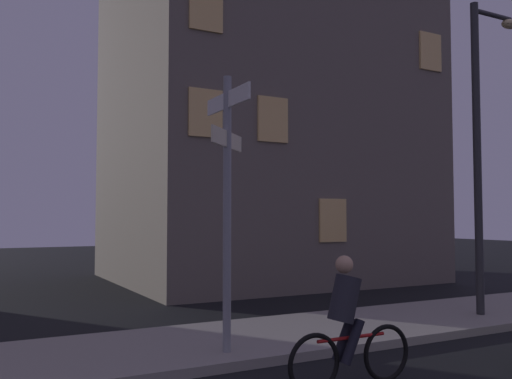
{
  "coord_description": "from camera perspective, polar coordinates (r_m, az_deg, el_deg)",
  "views": [
    {
      "loc": [
        -3.81,
        -1.0,
        2.07
      ],
      "look_at": [
        0.07,
        6.21,
        2.49
      ],
      "focal_mm": 38.28,
      "sensor_mm": 36.0,
      "label": 1
    }
  ],
  "objects": [
    {
      "name": "cyclist",
      "position": [
        6.93,
        9.59,
        -13.93
      ],
      "size": [
        1.82,
        0.32,
        1.61
      ],
      "color": "black",
      "rests_on": "ground_plane"
    },
    {
      "name": "building_right_block",
      "position": [
        19.33,
        0.75,
        11.3
      ],
      "size": [
        9.63,
        8.01,
        13.67
      ],
      "color": "#6B6056",
      "rests_on": "ground_plane"
    },
    {
      "name": "street_lamp",
      "position": [
        12.17,
        22.58,
        5.67
      ],
      "size": [
        1.42,
        0.28,
        6.35
      ],
      "color": "#2D2D30",
      "rests_on": "sidewalk_kerb"
    },
    {
      "name": "sidewalk_kerb",
      "position": [
        9.12,
        -2.95,
        -15.63
      ],
      "size": [
        40.0,
        2.75,
        0.14
      ],
      "primitive_type": "cube",
      "color": "gray",
      "rests_on": "ground_plane"
    },
    {
      "name": "signpost",
      "position": [
        7.98,
        -3.03,
        0.08
      ],
      "size": [
        0.89,
        1.42,
        4.02
      ],
      "color": "gray",
      "rests_on": "sidewalk_kerb"
    }
  ]
}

